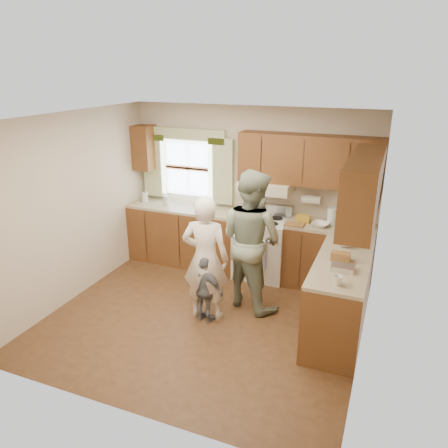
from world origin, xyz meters
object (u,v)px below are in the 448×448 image
at_px(woman_left, 206,259).
at_px(woman_right, 251,240).
at_px(child, 205,290).
at_px(stove, 262,247).

height_order(woman_left, woman_right, woman_right).
xyz_separation_m(woman_left, child, (0.03, -0.09, -0.37)).
bearing_deg(stove, child, -99.96).
xyz_separation_m(woman_right, child, (-0.38, -0.62, -0.49)).
distance_m(stove, woman_right, 0.99).
relative_size(stove, woman_left, 0.66).
bearing_deg(child, stove, -88.61).
bearing_deg(woman_left, woman_right, -137.04).
bearing_deg(woman_left, stove, -111.29).
height_order(woman_left, child, woman_left).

